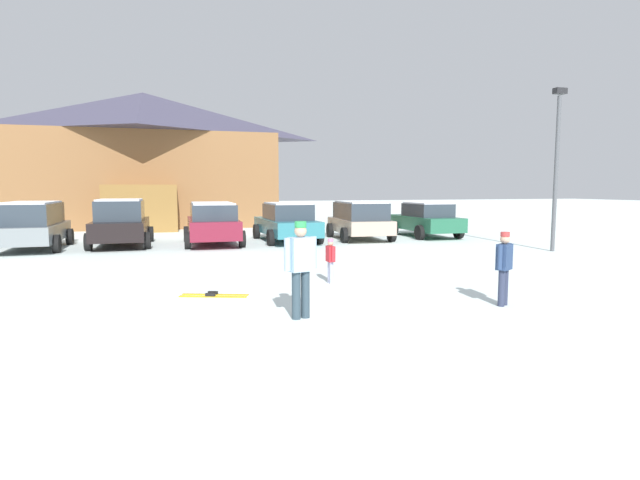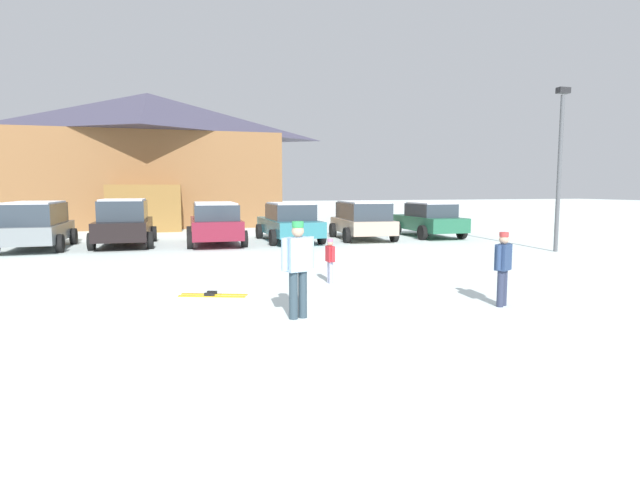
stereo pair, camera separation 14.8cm
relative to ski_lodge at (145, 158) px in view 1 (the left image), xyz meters
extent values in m
plane|color=silver|center=(3.69, -26.64, -4.01)|extent=(160.00, 160.00, 0.00)
cube|color=#8C5F37|center=(0.00, 0.08, -1.34)|extent=(14.91, 8.73, 5.32)
pyramid|color=#403D53|center=(0.00, 0.08, 2.61)|extent=(15.52, 9.34, 2.58)
cube|color=olive|center=(-0.09, -5.05, -2.81)|extent=(3.63, 1.87, 2.40)
cube|color=gray|center=(-3.51, -11.91, -3.38)|extent=(1.90, 4.31, 0.61)
cube|color=#2D3842|center=(-3.51, -11.99, -2.70)|extent=(1.67, 3.28, 0.75)
cube|color=white|center=(-3.51, -11.99, -2.30)|extent=(1.55, 3.12, 0.06)
cylinder|color=black|center=(-4.52, -10.59, -3.69)|extent=(0.23, 0.64, 0.64)
cylinder|color=black|center=(-2.52, -10.57, -3.69)|extent=(0.23, 0.64, 0.64)
cylinder|color=black|center=(-2.50, -13.23, -3.69)|extent=(0.23, 0.64, 0.64)
cube|color=black|center=(-0.52, -11.62, -3.34)|extent=(1.91, 4.29, 0.69)
cube|color=#2D3842|center=(-0.52, -11.83, -2.62)|extent=(1.66, 2.24, 0.74)
cube|color=white|center=(-0.52, -11.83, -2.22)|extent=(1.55, 2.13, 0.06)
cylinder|color=black|center=(-1.50, -10.28, -3.69)|extent=(0.23, 0.64, 0.64)
cylinder|color=black|center=(0.49, -10.31, -3.69)|extent=(0.23, 0.64, 0.64)
cylinder|color=black|center=(-1.54, -12.93, -3.69)|extent=(0.23, 0.64, 0.64)
cylinder|color=black|center=(0.46, -12.95, -3.69)|extent=(0.23, 0.64, 0.64)
cube|color=maroon|center=(2.89, -12.09, -3.34)|extent=(1.96, 4.42, 0.70)
cube|color=#2D3842|center=(2.89, -12.17, -2.70)|extent=(1.71, 3.36, 0.59)
cube|color=white|center=(2.89, -12.17, -2.37)|extent=(1.60, 3.19, 0.06)
cylinder|color=black|center=(1.92, -10.71, -3.69)|extent=(0.24, 0.65, 0.64)
cylinder|color=black|center=(3.92, -10.75, -3.69)|extent=(0.24, 0.65, 0.64)
cylinder|color=black|center=(1.86, -13.42, -3.69)|extent=(0.24, 0.65, 0.64)
cylinder|color=black|center=(3.85, -13.47, -3.69)|extent=(0.24, 0.65, 0.64)
cube|color=teal|center=(5.94, -11.82, -3.38)|extent=(1.92, 4.74, 0.61)
cube|color=#2D3842|center=(5.95, -12.06, -2.76)|extent=(1.66, 2.48, 0.64)
cube|color=white|center=(5.95, -12.06, -2.41)|extent=(1.55, 2.35, 0.06)
cylinder|color=black|center=(4.93, -10.38, -3.69)|extent=(0.23, 0.64, 0.64)
cylinder|color=black|center=(6.91, -10.35, -3.69)|extent=(0.23, 0.64, 0.64)
cylinder|color=black|center=(4.98, -13.30, -3.69)|extent=(0.23, 0.64, 0.64)
cylinder|color=black|center=(6.96, -13.27, -3.69)|extent=(0.23, 0.64, 0.64)
cube|color=tan|center=(9.17, -12.00, -3.40)|extent=(2.20, 4.15, 0.57)
cube|color=#2D3842|center=(9.17, -12.08, -2.76)|extent=(1.90, 3.17, 0.70)
cube|color=white|center=(9.17, -12.08, -2.38)|extent=(1.78, 3.01, 0.06)
cylinder|color=black|center=(8.26, -10.68, -3.69)|extent=(0.27, 0.66, 0.64)
cylinder|color=black|center=(10.28, -10.84, -3.69)|extent=(0.27, 0.66, 0.64)
cylinder|color=black|center=(8.06, -13.16, -3.69)|extent=(0.27, 0.66, 0.64)
cylinder|color=black|center=(10.09, -13.32, -3.69)|extent=(0.27, 0.66, 0.64)
cube|color=#246346|center=(12.53, -11.69, -3.38)|extent=(1.81, 4.27, 0.62)
cube|color=#2D3842|center=(12.53, -11.90, -2.78)|extent=(1.58, 2.23, 0.58)
cube|color=white|center=(12.53, -11.90, -2.45)|extent=(1.47, 2.11, 0.06)
cylinder|color=black|center=(11.59, -10.36, -3.69)|extent=(0.23, 0.64, 0.64)
cylinder|color=black|center=(13.50, -10.38, -3.69)|extent=(0.23, 0.64, 0.64)
cylinder|color=black|center=(11.57, -13.00, -3.69)|extent=(0.23, 0.64, 0.64)
cylinder|color=black|center=(13.47, -13.02, -3.69)|extent=(0.23, 0.64, 0.64)
cylinder|color=#A4A9C8|center=(4.80, -21.27, -3.75)|extent=(0.09, 0.09, 0.51)
cylinder|color=#A4A9C8|center=(4.79, -21.16, -3.75)|extent=(0.09, 0.09, 0.51)
cube|color=red|center=(4.79, -21.21, -3.31)|extent=(0.17, 0.26, 0.36)
cylinder|color=red|center=(4.80, -21.37, -3.30)|extent=(0.07, 0.07, 0.35)
cylinder|color=red|center=(4.78, -21.05, -3.30)|extent=(0.07, 0.07, 0.35)
sphere|color=tan|center=(4.79, -21.21, -3.06)|extent=(0.13, 0.13, 0.13)
cylinder|color=pink|center=(4.79, -21.21, -2.99)|extent=(0.13, 0.13, 0.06)
cylinder|color=#2E3F4B|center=(3.23, -24.10, -3.60)|extent=(0.15, 0.15, 0.82)
cylinder|color=#2E3F4B|center=(3.40, -24.05, -3.60)|extent=(0.15, 0.15, 0.82)
cube|color=#98B7D5|center=(3.31, -24.08, -2.90)|extent=(0.45, 0.34, 0.58)
cylinder|color=#98B7D5|center=(3.07, -24.14, -2.88)|extent=(0.11, 0.11, 0.55)
cylinder|color=#98B7D5|center=(3.56, -24.01, -2.88)|extent=(0.11, 0.11, 0.55)
sphere|color=tan|center=(3.31, -24.08, -2.50)|extent=(0.21, 0.21, 0.21)
cylinder|color=green|center=(3.31, -24.08, -2.39)|extent=(0.20, 0.20, 0.10)
cylinder|color=#2D344D|center=(7.29, -24.26, -3.66)|extent=(0.13, 0.13, 0.69)
cylinder|color=#2D344D|center=(7.16, -24.34, -3.66)|extent=(0.13, 0.13, 0.69)
cube|color=navy|center=(7.23, -24.30, -3.07)|extent=(0.39, 0.35, 0.49)
cylinder|color=navy|center=(7.41, -24.19, -3.06)|extent=(0.09, 0.09, 0.46)
cylinder|color=navy|center=(7.04, -24.41, -3.06)|extent=(0.09, 0.09, 0.46)
sphere|color=tan|center=(7.23, -24.30, -2.74)|extent=(0.18, 0.18, 0.18)
cylinder|color=#B83938|center=(7.23, -24.30, -2.64)|extent=(0.17, 0.17, 0.08)
cube|color=gold|center=(2.08, -21.75, -4.00)|extent=(1.34, 0.57, 0.02)
cube|color=black|center=(2.04, -21.73, -3.96)|extent=(0.22, 0.14, 0.06)
cube|color=gold|center=(2.01, -21.93, -4.00)|extent=(1.34, 0.57, 0.02)
cube|color=black|center=(1.97, -21.92, -3.96)|extent=(0.22, 0.14, 0.06)
cylinder|color=#515459|center=(14.21, -17.82, -1.31)|extent=(0.14, 0.14, 5.40)
cube|color=#232326|center=(14.21, -17.82, 1.54)|extent=(0.44, 0.24, 0.20)
camera|label=1|loc=(1.17, -32.17, -1.78)|focal=28.00mm
camera|label=2|loc=(1.31, -32.22, -1.78)|focal=28.00mm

